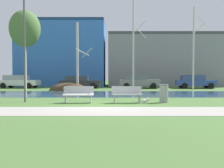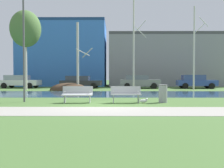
{
  "view_description": "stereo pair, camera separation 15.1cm",
  "coord_description": "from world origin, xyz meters",
  "px_view_note": "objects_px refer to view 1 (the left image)",
  "views": [
    {
      "loc": [
        0.49,
        -12.23,
        1.42
      ],
      "look_at": [
        0.54,
        1.71,
        0.97
      ],
      "focal_mm": 40.55,
      "sensor_mm": 36.0,
      "label": 1
    },
    {
      "loc": [
        0.64,
        -12.23,
        1.42
      ],
      "look_at": [
        0.54,
        1.71,
        0.97
      ],
      "focal_mm": 40.55,
      "sensor_mm": 36.0,
      "label": 2
    }
  ],
  "objects_px": {
    "trash_bin": "(163,93)",
    "streetlamp": "(23,28)",
    "bench_left": "(77,94)",
    "parked_hatch_third_grey": "(138,81)",
    "seagull": "(144,101)",
    "bench_right": "(126,94)",
    "parked_sedan_second_dark": "(79,82)",
    "parked_van_nearest_white": "(18,81)",
    "parked_wagon_fourth_blue": "(194,81)"
  },
  "relations": [
    {
      "from": "streetlamp",
      "to": "parked_van_nearest_white",
      "type": "distance_m",
      "value": 17.1
    },
    {
      "from": "parked_wagon_fourth_blue",
      "to": "seagull",
      "type": "bearing_deg",
      "value": -116.3
    },
    {
      "from": "streetlamp",
      "to": "parked_wagon_fourth_blue",
      "type": "distance_m",
      "value": 20.78
    },
    {
      "from": "bench_left",
      "to": "parked_sedan_second_dark",
      "type": "relative_size",
      "value": 0.34
    },
    {
      "from": "parked_hatch_third_grey",
      "to": "parked_wagon_fourth_blue",
      "type": "bearing_deg",
      "value": -0.43
    },
    {
      "from": "bench_right",
      "to": "seagull",
      "type": "bearing_deg",
      "value": -11.25
    },
    {
      "from": "bench_right",
      "to": "streetlamp",
      "type": "distance_m",
      "value": 6.57
    },
    {
      "from": "trash_bin",
      "to": "parked_van_nearest_white",
      "type": "bearing_deg",
      "value": 130.56
    },
    {
      "from": "seagull",
      "to": "parked_wagon_fourth_blue",
      "type": "relative_size",
      "value": 0.11
    },
    {
      "from": "bench_left",
      "to": "streetlamp",
      "type": "xyz_separation_m",
      "value": [
        -2.96,
        0.46,
        3.54
      ]
    },
    {
      "from": "bench_right",
      "to": "parked_van_nearest_white",
      "type": "bearing_deg",
      "value": 125.9
    },
    {
      "from": "parked_sedan_second_dark",
      "to": "parked_hatch_third_grey",
      "type": "distance_m",
      "value": 6.8
    },
    {
      "from": "parked_van_nearest_white",
      "to": "parked_hatch_third_grey",
      "type": "height_order",
      "value": "parked_van_nearest_white"
    },
    {
      "from": "seagull",
      "to": "parked_wagon_fourth_blue",
      "type": "xyz_separation_m",
      "value": [
        7.68,
        15.55,
        0.66
      ]
    },
    {
      "from": "bench_right",
      "to": "parked_sedan_second_dark",
      "type": "height_order",
      "value": "parked_sedan_second_dark"
    },
    {
      "from": "bench_left",
      "to": "parked_van_nearest_white",
      "type": "distance_m",
      "value": 18.48
    },
    {
      "from": "streetlamp",
      "to": "parked_wagon_fourth_blue",
      "type": "xyz_separation_m",
      "value": [
        14.12,
        14.91,
        -3.21
      ]
    },
    {
      "from": "seagull",
      "to": "parked_hatch_third_grey",
      "type": "distance_m",
      "value": 15.67
    },
    {
      "from": "parked_van_nearest_white",
      "to": "seagull",
      "type": "bearing_deg",
      "value": -52.32
    },
    {
      "from": "bench_right",
      "to": "streetlamp",
      "type": "bearing_deg",
      "value": 175.27
    },
    {
      "from": "bench_right",
      "to": "parked_van_nearest_white",
      "type": "xyz_separation_m",
      "value": [
        -11.64,
        16.09,
        0.32
      ]
    },
    {
      "from": "seagull",
      "to": "bench_left",
      "type": "bearing_deg",
      "value": 176.98
    },
    {
      "from": "trash_bin",
      "to": "parked_van_nearest_white",
      "type": "xyz_separation_m",
      "value": [
        -13.62,
        15.92,
        0.29
      ]
    },
    {
      "from": "bench_right",
      "to": "seagull",
      "type": "distance_m",
      "value": 1.0
    },
    {
      "from": "parked_van_nearest_white",
      "to": "parked_sedan_second_dark",
      "type": "height_order",
      "value": "parked_van_nearest_white"
    },
    {
      "from": "parked_hatch_third_grey",
      "to": "seagull",
      "type": "bearing_deg",
      "value": -94.94
    },
    {
      "from": "seagull",
      "to": "parked_hatch_third_grey",
      "type": "relative_size",
      "value": 0.1
    },
    {
      "from": "trash_bin",
      "to": "streetlamp",
      "type": "bearing_deg",
      "value": 177.81
    },
    {
      "from": "bench_left",
      "to": "parked_hatch_third_grey",
      "type": "xyz_separation_m",
      "value": [
        4.82,
        15.41,
        0.32
      ]
    },
    {
      "from": "parked_sedan_second_dark",
      "to": "streetlamp",
      "type": "bearing_deg",
      "value": -93.71
    },
    {
      "from": "trash_bin",
      "to": "parked_hatch_third_grey",
      "type": "relative_size",
      "value": 0.21
    },
    {
      "from": "bench_left",
      "to": "streetlamp",
      "type": "bearing_deg",
      "value": 171.25
    },
    {
      "from": "streetlamp",
      "to": "parked_van_nearest_white",
      "type": "height_order",
      "value": "streetlamp"
    },
    {
      "from": "streetlamp",
      "to": "parked_wagon_fourth_blue",
      "type": "relative_size",
      "value": 1.39
    },
    {
      "from": "parked_sedan_second_dark",
      "to": "parked_van_nearest_white",
      "type": "bearing_deg",
      "value": 178.74
    },
    {
      "from": "parked_van_nearest_white",
      "to": "bench_right",
      "type": "bearing_deg",
      "value": -54.1
    },
    {
      "from": "parked_hatch_third_grey",
      "to": "parked_wagon_fourth_blue",
      "type": "relative_size",
      "value": 1.03
    },
    {
      "from": "bench_left",
      "to": "parked_sedan_second_dark",
      "type": "bearing_deg",
      "value": 97.02
    },
    {
      "from": "trash_bin",
      "to": "streetlamp",
      "type": "distance_m",
      "value": 8.28
    },
    {
      "from": "trash_bin",
      "to": "streetlamp",
      "type": "xyz_separation_m",
      "value": [
        -7.49,
        0.29,
        3.51
      ]
    },
    {
      "from": "seagull",
      "to": "parked_hatch_third_grey",
      "type": "height_order",
      "value": "parked_hatch_third_grey"
    },
    {
      "from": "parked_hatch_third_grey",
      "to": "trash_bin",
      "type": "bearing_deg",
      "value": -91.09
    },
    {
      "from": "bench_right",
      "to": "parked_hatch_third_grey",
      "type": "height_order",
      "value": "parked_hatch_third_grey"
    },
    {
      "from": "parked_sedan_second_dark",
      "to": "parked_hatch_third_grey",
      "type": "xyz_separation_m",
      "value": [
        6.78,
        -0.52,
        0.04
      ]
    },
    {
      "from": "bench_right",
      "to": "trash_bin",
      "type": "distance_m",
      "value": 1.99
    },
    {
      "from": "trash_bin",
      "to": "seagull",
      "type": "height_order",
      "value": "trash_bin"
    },
    {
      "from": "bench_right",
      "to": "parked_wagon_fourth_blue",
      "type": "bearing_deg",
      "value": 60.74
    },
    {
      "from": "bench_right",
      "to": "seagull",
      "type": "xyz_separation_m",
      "value": [
        0.92,
        -0.18,
        -0.34
      ]
    },
    {
      "from": "trash_bin",
      "to": "seagull",
      "type": "distance_m",
      "value": 1.18
    },
    {
      "from": "seagull",
      "to": "bench_right",
      "type": "bearing_deg",
      "value": 168.75
    }
  ]
}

